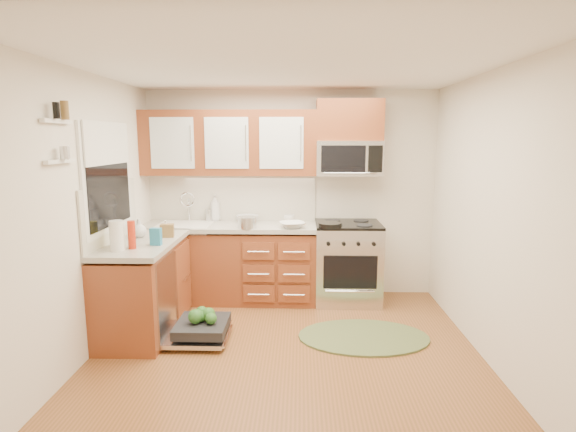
{
  "coord_description": "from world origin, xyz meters",
  "views": [
    {
      "loc": [
        0.12,
        -3.75,
        1.91
      ],
      "look_at": [
        -0.01,
        0.85,
        1.13
      ],
      "focal_mm": 28.0,
      "sensor_mm": 36.0,
      "label": 1
    }
  ],
  "objects_px": {
    "upper_cabinets": "(229,143)",
    "sink": "(185,235)",
    "range": "(347,262)",
    "dishwasher": "(198,330)",
    "skillet": "(330,225)",
    "paper_towel_roll": "(117,236)",
    "bowl_a": "(292,225)",
    "bowl_b": "(247,219)",
    "microwave": "(349,158)",
    "rug": "(364,337)",
    "cup": "(289,219)",
    "cutting_board": "(293,223)",
    "stock_pot": "(247,222)"
  },
  "relations": [
    {
      "from": "skillet",
      "to": "bowl_a",
      "type": "xyz_separation_m",
      "value": [
        -0.42,
        0.07,
        -0.02
      ]
    },
    {
      "from": "cup",
      "to": "cutting_board",
      "type": "bearing_deg",
      "value": -42.46
    },
    {
      "from": "cutting_board",
      "to": "range",
      "type": "bearing_deg",
      "value": -5.66
    },
    {
      "from": "skillet",
      "to": "paper_towel_roll",
      "type": "xyz_separation_m",
      "value": [
        -1.98,
        -1.04,
        0.09
      ]
    },
    {
      "from": "cutting_board",
      "to": "bowl_a",
      "type": "height_order",
      "value": "bowl_a"
    },
    {
      "from": "skillet",
      "to": "paper_towel_roll",
      "type": "height_order",
      "value": "paper_towel_roll"
    },
    {
      "from": "microwave",
      "to": "paper_towel_roll",
      "type": "xyz_separation_m",
      "value": [
        -2.21,
        -1.41,
        -0.64
      ]
    },
    {
      "from": "paper_towel_roll",
      "to": "dishwasher",
      "type": "bearing_deg",
      "value": 13.18
    },
    {
      "from": "dishwasher",
      "to": "bowl_a",
      "type": "bearing_deg",
      "value": 47.03
    },
    {
      "from": "rug",
      "to": "bowl_b",
      "type": "relative_size",
      "value": 4.71
    },
    {
      "from": "range",
      "to": "sink",
      "type": "xyz_separation_m",
      "value": [
        -1.93,
        -0.01,
        0.33
      ]
    },
    {
      "from": "sink",
      "to": "paper_towel_roll",
      "type": "height_order",
      "value": "paper_towel_roll"
    },
    {
      "from": "stock_pot",
      "to": "bowl_a",
      "type": "distance_m",
      "value": 0.51
    },
    {
      "from": "bowl_a",
      "to": "bowl_b",
      "type": "height_order",
      "value": "bowl_b"
    },
    {
      "from": "range",
      "to": "stock_pot",
      "type": "bearing_deg",
      "value": -169.75
    },
    {
      "from": "bowl_a",
      "to": "bowl_b",
      "type": "relative_size",
      "value": 1.03
    },
    {
      "from": "microwave",
      "to": "bowl_b",
      "type": "height_order",
      "value": "microwave"
    },
    {
      "from": "dishwasher",
      "to": "cup",
      "type": "relative_size",
      "value": 5.42
    },
    {
      "from": "sink",
      "to": "upper_cabinets",
      "type": "bearing_deg",
      "value": 16.45
    },
    {
      "from": "upper_cabinets",
      "to": "cup",
      "type": "xyz_separation_m",
      "value": [
        0.71,
        -0.04,
        -0.9
      ]
    },
    {
      "from": "range",
      "to": "sink",
      "type": "height_order",
      "value": "range"
    },
    {
      "from": "skillet",
      "to": "paper_towel_roll",
      "type": "bearing_deg",
      "value": -152.35
    },
    {
      "from": "sink",
      "to": "cutting_board",
      "type": "bearing_deg",
      "value": 3.33
    },
    {
      "from": "bowl_b",
      "to": "cup",
      "type": "height_order",
      "value": "cup"
    },
    {
      "from": "stock_pot",
      "to": "paper_towel_roll",
      "type": "height_order",
      "value": "paper_towel_roll"
    },
    {
      "from": "paper_towel_roll",
      "to": "cutting_board",
      "type": "bearing_deg",
      "value": 40.91
    },
    {
      "from": "skillet",
      "to": "sink",
      "type": "bearing_deg",
      "value": 171.96
    },
    {
      "from": "sink",
      "to": "rug",
      "type": "xyz_separation_m",
      "value": [
        1.99,
        -1.03,
        -0.79
      ]
    },
    {
      "from": "upper_cabinets",
      "to": "sink",
      "type": "height_order",
      "value": "upper_cabinets"
    },
    {
      "from": "stock_pot",
      "to": "cutting_board",
      "type": "relative_size",
      "value": 0.79
    },
    {
      "from": "sink",
      "to": "cutting_board",
      "type": "height_order",
      "value": "cutting_board"
    },
    {
      "from": "dishwasher",
      "to": "rug",
      "type": "xyz_separation_m",
      "value": [
        1.6,
        0.09,
        -0.09
      ]
    },
    {
      "from": "upper_cabinets",
      "to": "sink",
      "type": "xyz_separation_m",
      "value": [
        -0.52,
        -0.16,
        -1.07
      ]
    },
    {
      "from": "sink",
      "to": "cup",
      "type": "relative_size",
      "value": 4.8
    },
    {
      "from": "paper_towel_roll",
      "to": "bowl_b",
      "type": "relative_size",
      "value": 1.01
    },
    {
      "from": "sink",
      "to": "cup",
      "type": "height_order",
      "value": "cup"
    },
    {
      "from": "range",
      "to": "dishwasher",
      "type": "distance_m",
      "value": 1.95
    },
    {
      "from": "cup",
      "to": "microwave",
      "type": "bearing_deg",
      "value": 1.19
    },
    {
      "from": "bowl_a",
      "to": "bowl_b",
      "type": "xyz_separation_m",
      "value": [
        -0.55,
        0.33,
        0.01
      ]
    },
    {
      "from": "cup",
      "to": "bowl_b",
      "type": "bearing_deg",
      "value": 175.41
    },
    {
      "from": "dishwasher",
      "to": "paper_towel_roll",
      "type": "bearing_deg",
      "value": -166.82
    },
    {
      "from": "skillet",
      "to": "cutting_board",
      "type": "xyz_separation_m",
      "value": [
        -0.42,
        0.31,
        -0.04
      ]
    },
    {
      "from": "dishwasher",
      "to": "bowl_b",
      "type": "height_order",
      "value": "bowl_b"
    },
    {
      "from": "skillet",
      "to": "bowl_a",
      "type": "bearing_deg",
      "value": 170.64
    },
    {
      "from": "bowl_b",
      "to": "sink",
      "type": "bearing_deg",
      "value": -167.81
    },
    {
      "from": "range",
      "to": "skillet",
      "type": "bearing_deg",
      "value": -132.67
    },
    {
      "from": "rug",
      "to": "cutting_board",
      "type": "height_order",
      "value": "cutting_board"
    },
    {
      "from": "range",
      "to": "paper_towel_roll",
      "type": "xyz_separation_m",
      "value": [
        -2.21,
        -1.29,
        0.59
      ]
    },
    {
      "from": "bowl_b",
      "to": "cup",
      "type": "xyz_separation_m",
      "value": [
        0.51,
        -0.04,
        0.01
      ]
    },
    {
      "from": "dishwasher",
      "to": "cup",
      "type": "distance_m",
      "value": 1.73
    }
  ]
}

